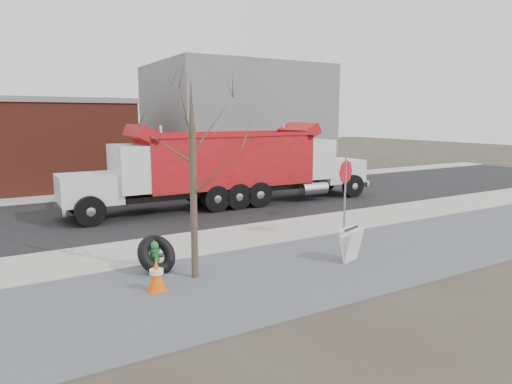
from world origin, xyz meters
TOP-DOWN VIEW (x-y plane):
  - ground at (0.00, 0.00)m, footprint 120.00×120.00m
  - gravel_verge at (0.00, -3.50)m, footprint 60.00×5.00m
  - sidewalk at (0.00, 0.25)m, footprint 60.00×2.50m
  - curb at (0.00, 1.55)m, footprint 60.00×0.15m
  - road at (0.00, 6.30)m, footprint 60.00×9.40m
  - far_sidewalk at (0.00, 12.00)m, footprint 60.00×2.00m
  - building_grey at (9.00, 18.00)m, footprint 12.00×10.00m
  - bare_tree at (-3.20, -2.60)m, footprint 3.20×3.20m
  - fire_hydrant at (-3.98, -1.64)m, footprint 0.50×0.48m
  - truck_tire at (-3.92, -1.66)m, footprint 1.37×1.22m
  - stop_sign at (2.63, -1.80)m, footprint 0.79×0.30m
  - sandwich_board at (1.24, -3.68)m, footprint 0.83×0.66m
  - traffic_cone_near at (-4.38, -3.03)m, footprint 0.43×0.43m
  - dump_truck_red_a at (4.66, 5.75)m, footprint 9.65×2.97m
  - dump_truck_red_b at (-0.50, 5.83)m, footprint 9.13×2.67m

SIDE VIEW (x-z plane):
  - ground at x=0.00m, z-range 0.00..0.00m
  - road at x=0.00m, z-range 0.00..0.02m
  - gravel_verge at x=0.00m, z-range 0.00..0.03m
  - sidewalk at x=0.00m, z-range 0.00..0.06m
  - far_sidewalk at x=0.00m, z-range 0.00..0.06m
  - curb at x=0.00m, z-range 0.00..0.11m
  - fire_hydrant at x=-3.98m, z-range -0.04..0.85m
  - traffic_cone_near at x=-4.38m, z-range 0.00..0.84m
  - truck_tire at x=-3.92m, z-range -0.06..1.07m
  - sandwich_board at x=1.24m, z-range 0.03..1.04m
  - dump_truck_red_b at x=-0.50m, z-range 0.03..3.86m
  - dump_truck_red_a at x=4.66m, z-range 0.03..3.88m
  - stop_sign at x=2.63m, z-range 0.53..3.56m
  - bare_tree at x=-3.20m, z-range 0.70..5.90m
  - building_grey at x=9.00m, z-range 0.00..8.00m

